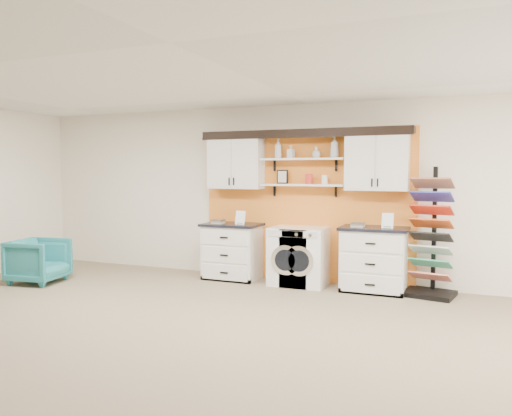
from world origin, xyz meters
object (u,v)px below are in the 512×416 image
at_px(washer, 292,256).
at_px(armchair, 39,261).
at_px(dryer, 305,256).
at_px(base_cabinet_right, 374,259).
at_px(sample_rack, 431,256).
at_px(base_cabinet_left, 232,251).

relative_size(washer, armchair, 1.17).
relative_size(washer, dryer, 1.00).
height_order(base_cabinet_right, sample_rack, sample_rack).
height_order(sample_rack, armchair, sample_rack).
xyz_separation_m(base_cabinet_right, dryer, (-1.03, -0.00, -0.02)).
bearing_deg(dryer, washer, 180.00).
height_order(base_cabinet_left, sample_rack, sample_rack).
relative_size(base_cabinet_left, base_cabinet_right, 0.96).
distance_m(dryer, armchair, 4.16).
xyz_separation_m(base_cabinet_right, sample_rack, (0.78, 0.04, 0.09)).
xyz_separation_m(dryer, armchair, (-3.91, -1.41, -0.10)).
bearing_deg(sample_rack, base_cabinet_left, -168.34).
bearing_deg(armchair, base_cabinet_left, -70.69).
bearing_deg(washer, dryer, -0.00).
relative_size(base_cabinet_left, dryer, 1.04).
height_order(washer, armchair, washer).
bearing_deg(dryer, armchair, -160.14).
relative_size(dryer, armchair, 1.17).
bearing_deg(sample_rack, armchair, -154.78).
distance_m(base_cabinet_left, sample_rack, 3.04).
bearing_deg(dryer, base_cabinet_left, 179.84).
relative_size(base_cabinet_right, washer, 1.08).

